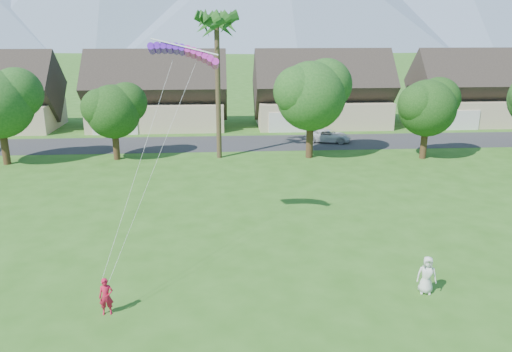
{
  "coord_description": "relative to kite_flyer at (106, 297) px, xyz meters",
  "views": [
    {
      "loc": [
        -1.7,
        -14.73,
        11.29
      ],
      "look_at": [
        0.0,
        10.0,
        3.8
      ],
      "focal_mm": 35.0,
      "sensor_mm": 36.0,
      "label": 1
    }
  ],
  "objects": [
    {
      "name": "street",
      "position": [
        6.53,
        30.48,
        -0.78
      ],
      "size": [
        90.0,
        7.0,
        0.01
      ],
      "primitive_type": "cube",
      "color": "#2D2D30",
      "rests_on": "ground"
    },
    {
      "name": "houses_row",
      "position": [
        7.02,
        39.47,
        2.65
      ],
      "size": [
        72.75,
        8.19,
        8.86
      ],
      "color": "beige",
      "rests_on": "ground"
    },
    {
      "name": "kite_flyer",
      "position": [
        0.0,
        0.0,
        0.0
      ],
      "size": [
        0.61,
        0.44,
        1.58
      ],
      "primitive_type": "imported",
      "rotation": [
        0.0,
        0.0,
        0.11
      ],
      "color": "red",
      "rests_on": "ground"
    },
    {
      "name": "parafoil_kite",
      "position": [
        3.07,
        7.23,
        9.33
      ],
      "size": [
        3.48,
        1.06,
        0.5
      ],
      "rotation": [
        0.0,
        0.0,
        -0.03
      ],
      "color": "#651CD5",
      "rests_on": "ground"
    },
    {
      "name": "parked_car",
      "position": [
        15.48,
        30.48,
        -0.16
      ],
      "size": [
        4.87,
        3.08,
        1.25
      ],
      "primitive_type": "imported",
      "rotation": [
        0.0,
        0.0,
        1.33
      ],
      "color": "silver",
      "rests_on": "ground"
    },
    {
      "name": "tree_row",
      "position": [
        5.38,
        24.4,
        4.1
      ],
      "size": [
        62.27,
        6.67,
        8.45
      ],
      "color": "#47301C",
      "rests_on": "ground"
    },
    {
      "name": "fan_palm",
      "position": [
        4.53,
        24.98,
        11.01
      ],
      "size": [
        3.0,
        3.0,
        13.8
      ],
      "color": "#4C3D26",
      "rests_on": "ground"
    },
    {
      "name": "watcher",
      "position": [
        13.61,
        0.76,
        0.07
      ],
      "size": [
        0.95,
        0.73,
        1.72
      ],
      "primitive_type": "imported",
      "rotation": [
        0.0,
        0.0,
        -0.23
      ],
      "color": "silver",
      "rests_on": "ground"
    }
  ]
}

